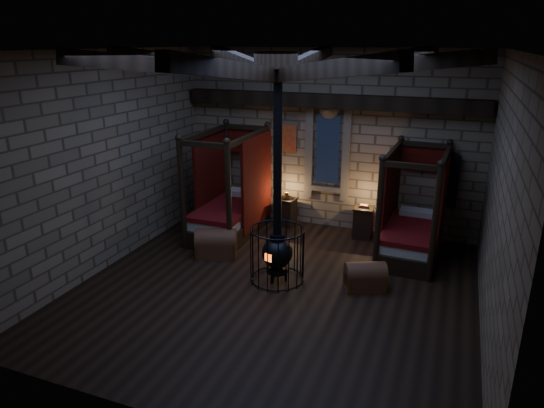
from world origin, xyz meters
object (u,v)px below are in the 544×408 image
(bed_right, at_px, (411,230))
(trunk_right, at_px, (365,277))
(trunk_left, at_px, (216,244))
(stove, at_px, (277,250))
(bed_left, at_px, (230,209))

(bed_right, height_order, trunk_right, bed_right)
(trunk_right, bearing_deg, bed_right, 47.48)
(trunk_left, distance_m, stove, 1.72)
(bed_right, distance_m, trunk_right, 1.98)
(bed_right, height_order, trunk_left, bed_right)
(bed_right, xyz_separation_m, trunk_right, (-0.60, -1.86, -0.32))
(bed_right, xyz_separation_m, stove, (-2.22, -2.12, 0.07))
(trunk_right, height_order, stove, stove)
(trunk_right, bearing_deg, trunk_left, 150.11)
(trunk_left, relative_size, stove, 0.24)
(bed_right, relative_size, trunk_right, 2.67)
(bed_left, relative_size, bed_right, 1.07)
(bed_left, xyz_separation_m, trunk_left, (0.29, -1.30, -0.32))
(trunk_left, distance_m, trunk_right, 3.22)
(trunk_left, bearing_deg, trunk_right, -26.00)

